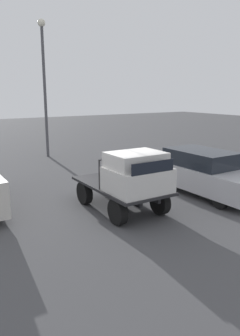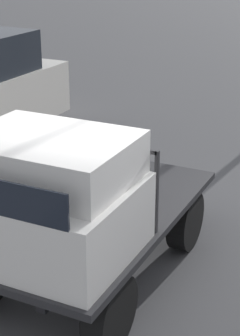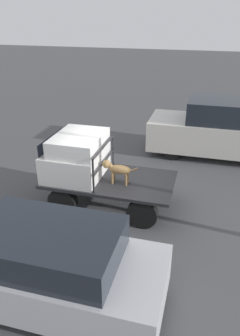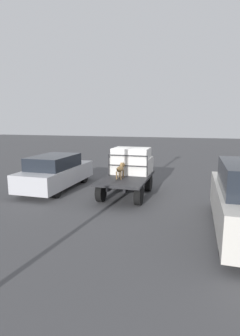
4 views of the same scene
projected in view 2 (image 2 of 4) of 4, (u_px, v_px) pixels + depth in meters
ground_plane at (93, 272)px, 6.71m from camera, size 80.00×80.00×0.00m
flatbed_truck at (93, 229)px, 6.49m from camera, size 3.42×1.85×0.83m
truck_cab at (46, 198)px, 5.44m from camera, size 1.44×1.73×1.15m
truck_headboard at (84, 166)px, 6.04m from camera, size 0.04×1.73×0.92m
dog at (117, 174)px, 6.38m from camera, size 0.97×0.24×0.64m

